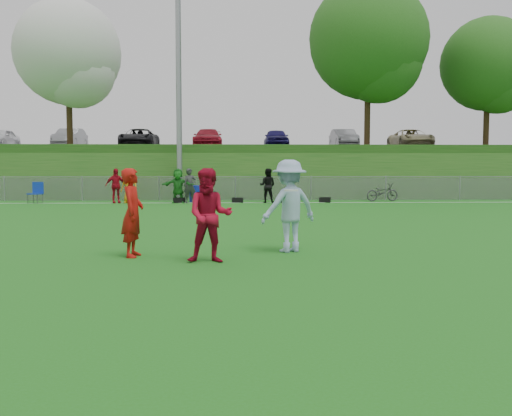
{
  "coord_description": "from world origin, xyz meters",
  "views": [
    {
      "loc": [
        0.01,
        -10.04,
        1.81
      ],
      "look_at": [
        0.39,
        0.5,
        1.03
      ],
      "focal_mm": 40.0,
      "sensor_mm": 36.0,
      "label": 1
    }
  ],
  "objects_px": {
    "player_red_left": "(133,213)",
    "frisbee": "(291,190)",
    "player_red_center": "(210,216)",
    "bicycle": "(382,192)",
    "player_blue": "(289,206)",
    "recycling_bin": "(195,194)"
  },
  "relations": [
    {
      "from": "player_blue",
      "to": "recycling_bin",
      "type": "distance_m",
      "value": 17.25
    },
    {
      "from": "frisbee",
      "to": "bicycle",
      "type": "distance_m",
      "value": 18.77
    },
    {
      "from": "player_red_left",
      "to": "frisbee",
      "type": "relative_size",
      "value": 6.06
    },
    {
      "from": "player_red_left",
      "to": "player_red_center",
      "type": "relative_size",
      "value": 1.0
    },
    {
      "from": "player_red_center",
      "to": "bicycle",
      "type": "relative_size",
      "value": 1.0
    },
    {
      "from": "player_red_left",
      "to": "recycling_bin",
      "type": "bearing_deg",
      "value": 3.29
    },
    {
      "from": "player_blue",
      "to": "frisbee",
      "type": "relative_size",
      "value": 6.67
    },
    {
      "from": "player_red_left",
      "to": "player_red_center",
      "type": "bearing_deg",
      "value": -111.83
    },
    {
      "from": "player_red_center",
      "to": "player_blue",
      "type": "distance_m",
      "value": 2.05
    },
    {
      "from": "player_red_center",
      "to": "player_blue",
      "type": "bearing_deg",
      "value": 39.47
    },
    {
      "from": "player_blue",
      "to": "player_red_left",
      "type": "bearing_deg",
      "value": -16.25
    },
    {
      "from": "player_red_left",
      "to": "frisbee",
      "type": "xyz_separation_m",
      "value": [
        3.17,
        0.06,
        0.44
      ]
    },
    {
      "from": "player_blue",
      "to": "recycling_bin",
      "type": "bearing_deg",
      "value": -105.32
    },
    {
      "from": "player_blue",
      "to": "frisbee",
      "type": "xyz_separation_m",
      "value": [
        -0.0,
        -0.48,
        0.35
      ]
    },
    {
      "from": "player_blue",
      "to": "frisbee",
      "type": "bearing_deg",
      "value": 63.6
    },
    {
      "from": "frisbee",
      "to": "recycling_bin",
      "type": "relative_size",
      "value": 0.35
    },
    {
      "from": "player_blue",
      "to": "bicycle",
      "type": "distance_m",
      "value": 18.31
    },
    {
      "from": "player_red_left",
      "to": "player_blue",
      "type": "distance_m",
      "value": 3.22
    },
    {
      "from": "player_red_left",
      "to": "frisbee",
      "type": "height_order",
      "value": "player_red_left"
    },
    {
      "from": "player_red_center",
      "to": "player_blue",
      "type": "relative_size",
      "value": 0.91
    },
    {
      "from": "player_red_left",
      "to": "recycling_bin",
      "type": "distance_m",
      "value": 17.49
    },
    {
      "from": "recycling_bin",
      "to": "bicycle",
      "type": "distance_m",
      "value": 9.61
    }
  ]
}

